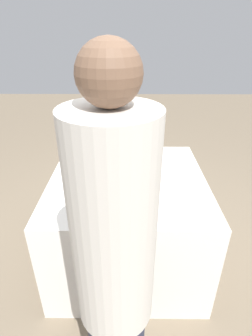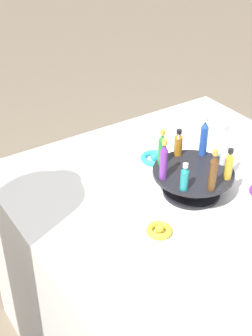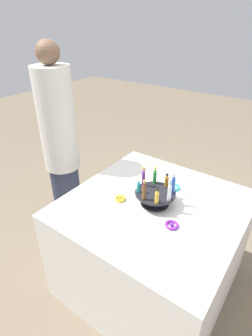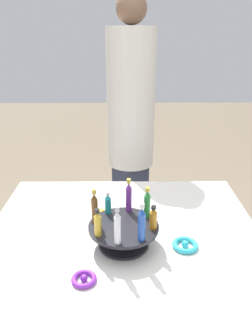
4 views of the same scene
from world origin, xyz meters
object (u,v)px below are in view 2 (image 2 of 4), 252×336
at_px(display_stand, 193,180).
at_px(bottle_brown, 213,172).
at_px(bottle_amber, 178,143).
at_px(bottle_green, 162,149).
at_px(bottle_gold, 229,165).
at_px(bottle_blue, 204,137).
at_px(bottle_purple, 164,161).
at_px(bottle_clear, 225,147).
at_px(bottle_teal, 185,178).
at_px(ribbon_bow_teal, 154,158).
at_px(ribbon_bow_gold, 159,230).

height_order(display_stand, bottle_brown, bottle_brown).
bearing_deg(bottle_brown, bottle_amber, 169.07).
bearing_deg(display_stand, bottle_green, -145.93).
bearing_deg(bottle_brown, bottle_gold, 101.57).
bearing_deg(bottle_blue, bottle_gold, -10.93).
relative_size(bottle_purple, bottle_clear, 0.98).
height_order(display_stand, bottle_teal, bottle_teal).
xyz_separation_m(display_stand, bottle_teal, (0.06, -0.09, 0.08)).
relative_size(bottle_gold, bottle_green, 0.85).
bearing_deg(bottle_blue, ribbon_bow_teal, -156.60).
height_order(bottle_purple, bottle_green, bottle_purple).
xyz_separation_m(bottle_teal, ribbon_bow_gold, (0.04, -0.12, -0.12)).
bearing_deg(bottle_teal, bottle_blue, 124.07).
bearing_deg(display_stand, bottle_blue, 124.07).
bearing_deg(ribbon_bow_teal, bottle_teal, -19.99).
relative_size(bottle_clear, ribbon_bow_gold, 1.85).
height_order(bottle_clear, bottle_blue, bottle_blue).
distance_m(bottle_teal, bottle_green, 0.15).
bearing_deg(display_stand, ribbon_bow_gold, -64.03).
distance_m(bottle_clear, bottle_amber, 0.15).
relative_size(bottle_purple, bottle_brown, 1.01).
relative_size(display_stand, bottle_clear, 1.85).
height_order(bottle_brown, bottle_green, bottle_brown).
bearing_deg(bottle_gold, ribbon_bow_teal, -172.10).
bearing_deg(bottle_blue, bottle_teal, -55.93).
bearing_deg(bottle_green, display_stand, 34.07).
xyz_separation_m(bottle_blue, ribbon_bow_gold, (0.16, -0.30, -0.14)).
height_order(bottle_gold, bottle_green, bottle_green).
xyz_separation_m(bottle_teal, bottle_green, (-0.15, 0.03, 0.02)).
distance_m(bottle_blue, ribbon_bow_gold, 0.37).
distance_m(display_stand, bottle_teal, 0.13).
relative_size(bottle_gold, ribbon_bow_gold, 1.38).
distance_m(bottle_purple, bottle_green, 0.08).
bearing_deg(ribbon_bow_gold, bottle_teal, 108.95).
xyz_separation_m(display_stand, bottle_blue, (-0.06, 0.09, 0.10)).
bearing_deg(bottle_gold, bottle_purple, -123.43).
xyz_separation_m(bottle_teal, bottle_blue, (-0.12, 0.18, 0.02)).
xyz_separation_m(ribbon_bow_teal, ribbon_bow_gold, (0.33, -0.22, 0.00)).
bearing_deg(bottle_gold, bottle_teal, -100.93).
xyz_separation_m(bottle_gold, ribbon_bow_teal, (-0.32, -0.04, -0.13)).
height_order(bottle_purple, bottle_clear, bottle_clear).
height_order(bottle_purple, bottle_brown, same).
distance_m(bottle_purple, ribbon_bow_teal, 0.28).
bearing_deg(bottle_gold, ribbon_bow_gold, -87.55).
height_order(bottle_blue, bottle_green, bottle_blue).
bearing_deg(bottle_green, ribbon_bow_gold, -37.61).
bearing_deg(bottle_teal, bottle_amber, 146.57).
xyz_separation_m(bottle_brown, bottle_green, (-0.20, -0.04, -0.01)).
distance_m(bottle_blue, ribbon_bow_teal, 0.23).
xyz_separation_m(bottle_brown, bottle_amber, (-0.21, 0.04, -0.02)).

